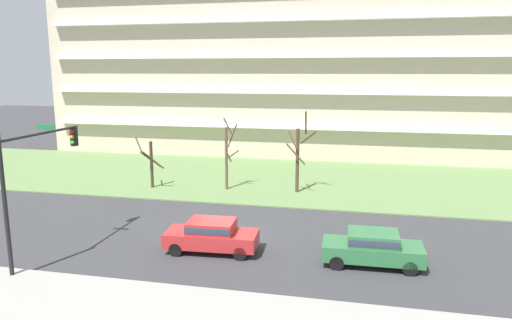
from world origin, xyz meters
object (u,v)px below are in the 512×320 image
tree_left (227,155)px  traffic_signal_mast (33,170)px  tree_center (298,156)px  tree_far_left (151,163)px  sedan_green_near_left (373,247)px  sedan_red_center_left (212,235)px

tree_left → traffic_signal_mast: 15.33m
tree_center → tree_far_left: bearing=-174.2°
tree_left → traffic_signal_mast: traffic_signal_mast is taller
tree_far_left → tree_left: (5.59, 0.90, 0.59)m
tree_center → sedan_green_near_left: tree_center is taller
tree_far_left → sedan_red_center_left: (8.09, -10.81, -1.11)m
tree_left → traffic_signal_mast: bearing=-108.5°
tree_far_left → tree_left: 5.69m
tree_center → tree_left: bearing=-178.0°
tree_center → sedan_green_near_left: 12.99m
sedan_green_near_left → tree_center: bearing=111.1°
sedan_green_near_left → sedan_red_center_left: size_ratio=0.99×
sedan_green_near_left → traffic_signal_mast: size_ratio=0.72×
tree_center → sedan_red_center_left: size_ratio=1.31×
tree_far_left → tree_center: size_ratio=0.65×
sedan_red_center_left → traffic_signal_mast: bearing=-162.8°
tree_center → sedan_red_center_left: 12.32m
sedan_red_center_left → sedan_green_near_left: bearing=-3.2°
traffic_signal_mast → sedan_red_center_left: bearing=20.4°
tree_far_left → tree_center: (10.72, 1.08, 0.74)m
tree_center → traffic_signal_mast: (-9.97, -14.63, 1.55)m
tree_far_left → sedan_red_center_left: tree_far_left is taller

